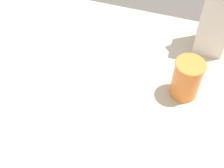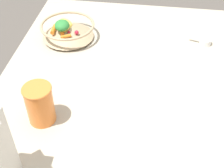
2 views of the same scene
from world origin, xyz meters
name	(u,v)px [view 2 (image 2 of 2)]	position (x,y,z in m)	size (l,w,h in m)	color
ground_plane	(157,90)	(0.00, 0.00, 0.00)	(6.00, 6.00, 0.00)	#4C4742
countertop	(157,87)	(0.00, 0.00, 0.02)	(1.10, 1.10, 0.03)	#B2A893
fruit_bowl	(67,30)	(-0.23, -0.37, 0.07)	(0.22, 0.22, 0.09)	tan
drinking_cup	(40,103)	(0.21, -0.34, 0.10)	(0.09, 0.09, 0.13)	orange
measuring_scoop	(205,41)	(-0.27, 0.18, 0.04)	(0.05, 0.09, 0.02)	white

